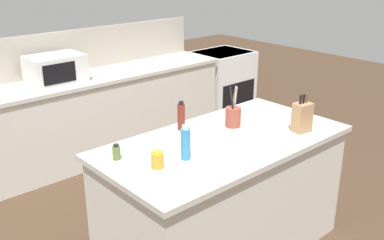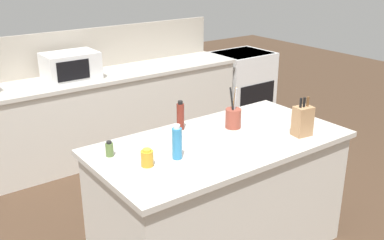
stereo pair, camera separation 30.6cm
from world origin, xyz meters
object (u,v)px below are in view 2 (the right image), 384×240
(spice_jar_oregano, at_px, (109,149))
(salt_shaker, at_px, (303,118))
(microwave, at_px, (71,66))
(vinegar_bottle, at_px, (180,116))
(dish_soap_bottle, at_px, (177,143))
(honey_jar, at_px, (147,158))
(range_oven, at_px, (241,85))
(utensil_crock, at_px, (233,117))
(knife_block, at_px, (303,121))

(spice_jar_oregano, bearing_deg, salt_shaker, -13.46)
(microwave, distance_m, vinegar_bottle, 1.85)
(spice_jar_oregano, relative_size, dish_soap_bottle, 0.45)
(honey_jar, bearing_deg, salt_shaker, -3.52)
(microwave, xyz_separation_m, vinegar_bottle, (0.11, -1.85, -0.04))
(range_oven, distance_m, dish_soap_bottle, 3.51)
(honey_jar, relative_size, vinegar_bottle, 0.52)
(range_oven, xyz_separation_m, vinegar_bottle, (-2.32, -1.85, 0.58))
(microwave, height_order, utensil_crock, utensil_crock)
(spice_jar_oregano, xyz_separation_m, honey_jar, (0.12, -0.27, 0.01))
(dish_soap_bottle, xyz_separation_m, salt_shaker, (1.15, -0.06, -0.06))
(utensil_crock, relative_size, vinegar_bottle, 1.43)
(dish_soap_bottle, relative_size, vinegar_bottle, 1.05)
(dish_soap_bottle, distance_m, honey_jar, 0.22)
(knife_block, relative_size, honey_jar, 2.50)
(range_oven, bearing_deg, dish_soap_bottle, -139.33)
(utensil_crock, height_order, dish_soap_bottle, utensil_crock)
(honey_jar, bearing_deg, range_oven, 38.21)
(microwave, bearing_deg, salt_shaker, -67.77)
(knife_block, xyz_separation_m, honey_jar, (-1.17, 0.23, -0.06))
(range_oven, xyz_separation_m, dish_soap_bottle, (-2.63, -2.26, 0.58))
(microwave, xyz_separation_m, salt_shaker, (0.95, -2.32, -0.09))
(knife_block, height_order, honey_jar, knife_block)
(utensil_crock, distance_m, honey_jar, 0.89)
(microwave, distance_m, salt_shaker, 2.51)
(vinegar_bottle, height_order, salt_shaker, vinegar_bottle)
(vinegar_bottle, bearing_deg, dish_soap_bottle, -127.23)
(microwave, height_order, vinegar_bottle, microwave)
(dish_soap_bottle, bearing_deg, honey_jar, 174.30)
(vinegar_bottle, bearing_deg, range_oven, 38.57)
(vinegar_bottle, bearing_deg, salt_shaker, -29.60)
(utensil_crock, xyz_separation_m, salt_shaker, (0.49, -0.26, -0.03))
(range_oven, relative_size, knife_block, 3.17)
(range_oven, xyz_separation_m, honey_jar, (-2.84, -2.24, 0.53))
(knife_block, relative_size, utensil_crock, 0.91)
(microwave, relative_size, vinegar_bottle, 2.45)
(knife_block, distance_m, utensil_crock, 0.51)
(honey_jar, bearing_deg, spice_jar_oregano, 114.67)
(knife_block, height_order, utensil_crock, utensil_crock)
(microwave, distance_m, knife_block, 2.59)
(vinegar_bottle, relative_size, salt_shaker, 2.03)
(honey_jar, xyz_separation_m, salt_shaker, (1.36, -0.08, -0.00))
(utensil_crock, bearing_deg, spice_jar_oregano, 174.62)
(range_oven, height_order, vinegar_bottle, vinegar_bottle)
(knife_block, distance_m, dish_soap_bottle, 0.98)
(dish_soap_bottle, relative_size, salt_shaker, 2.13)
(utensil_crock, bearing_deg, range_oven, 46.21)
(range_oven, bearing_deg, utensil_crock, -133.79)
(knife_block, height_order, dish_soap_bottle, knife_block)
(honey_jar, relative_size, salt_shaker, 1.05)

